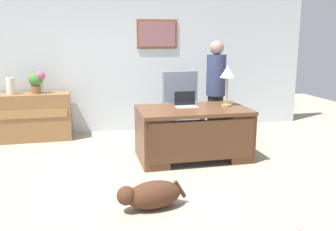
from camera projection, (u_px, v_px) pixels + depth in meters
name	position (u px, v px, depth m)	size (l,w,h in m)	color
ground_plane	(159.00, 177.00, 4.77)	(12.00, 12.00, 0.00)	#9E937F
back_wall	(131.00, 60.00, 6.96)	(7.00, 0.16, 2.70)	silver
desk	(193.00, 132.00, 5.43)	(1.61, 0.97, 0.76)	brown
credenza	(33.00, 117.00, 6.43)	(1.29, 0.50, 0.83)	olive
armchair	(182.00, 112.00, 6.29)	(0.60, 0.59, 1.21)	slate
person_standing	(216.00, 91.00, 6.12)	(0.32, 0.32, 1.73)	#262323
dog_lying	(151.00, 195.00, 3.87)	(0.77, 0.38, 0.30)	#472819
laptop	(186.00, 103.00, 5.48)	(0.32, 0.22, 0.22)	#B2B5BA
desk_lamp	(228.00, 74.00, 5.46)	(0.22, 0.22, 0.61)	#9E8447
vase_with_flowers	(40.00, 79.00, 6.33)	(0.17, 0.17, 0.39)	#95BD9D
vase_empty	(11.00, 86.00, 6.24)	(0.14, 0.14, 0.28)	silver
potted_plant	(36.00, 82.00, 6.32)	(0.24, 0.24, 0.36)	brown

